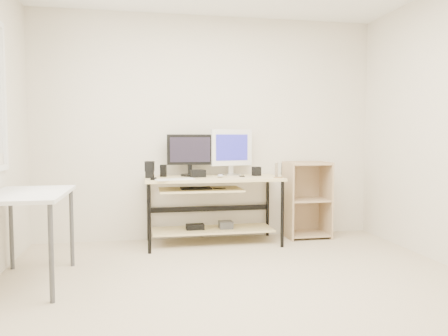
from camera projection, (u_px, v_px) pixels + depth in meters
name	position (u px, v px, depth m)	size (l,w,h in m)	color
room	(230.00, 120.00, 3.19)	(4.01, 4.01, 2.62)	beige
desk	(211.00, 196.00, 4.85)	(1.50, 0.65, 0.75)	beige
side_table	(28.00, 202.00, 3.50)	(0.60, 1.00, 0.75)	white
shelf_unit	(306.00, 199.00, 5.23)	(0.50, 0.40, 0.90)	tan
black_monitor	(190.00, 152.00, 4.96)	(0.52, 0.22, 0.47)	black
white_imac	(232.00, 149.00, 5.05)	(0.50, 0.16, 0.53)	silver
keyboard	(175.00, 179.00, 4.51)	(0.40, 0.11, 0.01)	white
mouse	(220.00, 176.00, 4.80)	(0.07, 0.11, 0.04)	#B5B5BA
center_speaker	(198.00, 174.00, 4.82)	(0.17, 0.07, 0.08)	black
speaker_left	(150.00, 169.00, 4.74)	(0.11, 0.11, 0.18)	black
speaker_right	(256.00, 171.00, 5.01)	(0.09, 0.09, 0.10)	black
audio_controller	(163.00, 171.00, 4.87)	(0.07, 0.04, 0.14)	black
volume_puck	(153.00, 179.00, 4.52)	(0.07, 0.07, 0.03)	black
smartphone	(242.00, 176.00, 4.92)	(0.06, 0.11, 0.01)	black
coaster	(278.00, 177.00, 4.77)	(0.10, 0.10, 0.01)	#976F44
drinking_glass	(278.00, 170.00, 4.77)	(0.08, 0.08, 0.16)	white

